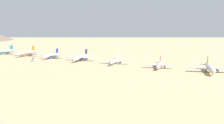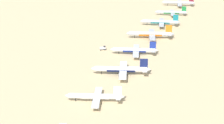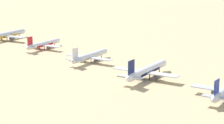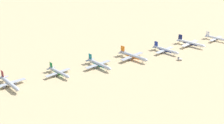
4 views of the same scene
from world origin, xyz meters
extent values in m
plane|color=tan|center=(0.00, 0.00, 0.00)|extent=(2495.44, 2495.44, 0.00)
cylinder|color=#B2B7C1|center=(-35.54, -206.20, 4.52)|extent=(38.84, 4.83, 4.09)
cone|color=#B2B7C1|center=(-14.44, -205.80, 4.52)|extent=(3.52, 4.07, 4.01)
cone|color=#B2B7C1|center=(-56.43, -206.59, 4.52)|extent=(3.08, 3.74, 3.68)
cube|color=#A4A8B2|center=(-53.20, -206.53, 4.93)|extent=(3.69, 12.99, 0.39)
cube|color=#A4A8B2|center=(-37.15, -206.23, 3.81)|extent=(6.08, 36.71, 0.48)
cylinder|color=#4C4C54|center=(-36.42, -199.75, 2.33)|extent=(4.57, 2.56, 2.48)
cylinder|color=#4C4C54|center=(-36.17, -212.67, 2.33)|extent=(4.57, 2.56, 2.48)
cylinder|color=black|center=(-20.81, -205.92, 2.06)|extent=(0.47, 0.47, 4.11)
cylinder|color=black|center=(-38.28, -203.45, 2.06)|extent=(0.47, 0.47, 4.11)
cylinder|color=black|center=(-38.18, -209.05, 2.06)|extent=(0.47, 0.47, 4.11)
cylinder|color=#B2B7C1|center=(-27.43, -151.19, 4.05)|extent=(34.91, 6.43, 3.67)
cone|color=#B2B7C1|center=(-8.58, -149.68, 4.05)|extent=(3.36, 3.83, 3.59)
cone|color=#B2B7C1|center=(-46.09, -152.69, 4.05)|extent=(2.96, 3.50, 3.30)
cube|color=#197A38|center=(-42.63, -152.41, 8.35)|extent=(5.32, 0.76, 6.75)
cube|color=#A4A8B2|center=(-43.20, -152.46, 4.42)|extent=(4.00, 11.79, 0.35)
cube|color=#A4A8B2|center=(-28.87, -151.31, 3.41)|extent=(7.43, 33.08, 0.43)
cylinder|color=#4C4C54|center=(-28.57, -145.48, 2.08)|extent=(4.22, 2.54, 2.22)
cylinder|color=#4C4C54|center=(-27.64, -157.02, 2.08)|extent=(4.22, 2.54, 2.22)
cylinder|color=black|center=(-14.27, -150.14, 1.84)|extent=(0.42, 0.42, 3.69)
cylinder|color=black|center=(-30.04, -148.88, 1.84)|extent=(0.42, 0.42, 3.69)
cylinder|color=black|center=(-29.63, -153.89, 1.84)|extent=(0.42, 0.42, 3.69)
cylinder|color=#197A38|center=(-27.43, -151.19, 3.78)|extent=(19.34, 5.19, 3.67)
cylinder|color=#B2B7C1|center=(-16.16, -101.80, 4.53)|extent=(38.95, 5.39, 4.10)
cone|color=#B2B7C1|center=(4.97, -101.10, 4.53)|extent=(3.58, 4.13, 4.02)
cone|color=#B2B7C1|center=(-37.08, -102.50, 4.53)|extent=(3.14, 3.79, 3.69)
cube|color=#14727F|center=(-33.20, -102.37, 9.33)|extent=(5.94, 0.58, 7.55)
cube|color=#A4A8B2|center=(-33.84, -102.39, 4.94)|extent=(3.88, 13.05, 0.39)
cube|color=#A4A8B2|center=(-17.78, -101.86, 3.81)|extent=(6.61, 36.83, 0.49)
cylinder|color=#4C4C54|center=(-17.13, -95.36, 2.33)|extent=(4.61, 2.63, 2.48)
cylinder|color=#4C4C54|center=(-16.70, -108.30, 2.33)|extent=(4.61, 2.63, 2.48)
cylinder|color=black|center=(-1.42, -101.31, 2.06)|extent=(0.47, 0.47, 4.12)
cylinder|color=black|center=(-18.95, -99.09, 2.06)|extent=(0.47, 0.47, 4.12)
cylinder|color=black|center=(-18.76, -104.69, 2.06)|extent=(0.47, 0.47, 4.12)
cylinder|color=#14727F|center=(-16.16, -101.80, 4.22)|extent=(21.48, 4.82, 4.11)
cylinder|color=#B2B7C1|center=(-8.70, -51.54, 4.91)|extent=(42.28, 8.59, 4.44)
cone|color=#B2B7C1|center=(14.08, -49.26, 4.91)|extent=(4.15, 4.70, 4.35)
cone|color=#B2B7C1|center=(-31.25, -53.79, 4.91)|extent=(3.65, 4.30, 3.99)
cube|color=orange|center=(-27.06, -53.37, 10.10)|extent=(6.43, 1.04, 8.18)
cube|color=#A4A8B2|center=(-27.76, -53.44, 5.35)|extent=(5.11, 14.32, 0.42)
cube|color=#A4A8B2|center=(-10.44, -51.71, 4.13)|extent=(9.75, 40.09, 0.53)
cylinder|color=#4C4C54|center=(-10.21, -44.64, 2.52)|extent=(5.15, 3.16, 2.69)
cylinder|color=#4C4C54|center=(-8.82, -58.59, 2.52)|extent=(5.15, 3.16, 2.69)
cylinder|color=black|center=(7.20, -49.95, 2.23)|extent=(0.51, 0.51, 4.46)
cylinder|color=black|center=(-11.91, -48.80, 2.23)|extent=(0.51, 0.51, 4.46)
cylinder|color=black|center=(-11.31, -54.85, 2.23)|extent=(0.51, 0.51, 4.46)
cylinder|color=orange|center=(-8.70, -51.54, 4.57)|extent=(23.45, 6.72, 4.45)
cylinder|color=silver|center=(1.94, -0.04, 4.37)|extent=(37.63, 7.04, 3.95)
cone|color=silver|center=(22.25, 1.65, 4.37)|extent=(3.64, 4.13, 3.87)
cone|color=silver|center=(-18.16, -1.71, 4.37)|extent=(3.20, 3.78, 3.56)
cube|color=navy|center=(-14.43, -1.40, 8.99)|extent=(5.73, 0.84, 7.28)
cube|color=#B6BBC5|center=(-15.05, -1.45, 4.76)|extent=(4.35, 12.71, 0.37)
cube|color=#B6BBC5|center=(0.39, -0.17, 3.68)|extent=(8.11, 35.66, 0.47)
cylinder|color=#4C4C54|center=(0.70, 6.12, 2.25)|extent=(4.55, 2.75, 2.39)
cylinder|color=#4C4C54|center=(1.74, -6.32, 2.25)|extent=(4.55, 2.75, 2.39)
cylinder|color=black|center=(16.12, 1.14, 1.99)|extent=(0.46, 0.46, 3.97)
cylinder|color=black|center=(-0.87, 2.44, 1.99)|extent=(0.46, 0.46, 3.97)
cylinder|color=black|center=(-0.42, -2.95, 1.99)|extent=(0.46, 0.46, 3.97)
cylinder|color=navy|center=(1.94, -0.04, 4.07)|extent=(20.84, 5.65, 3.96)
cylinder|color=white|center=(7.24, 49.60, 4.78)|extent=(41.22, 8.73, 4.33)
cone|color=white|center=(29.42, 52.01, 4.78)|extent=(4.08, 4.61, 4.24)
cone|color=white|center=(-14.72, 47.21, 4.78)|extent=(3.59, 4.22, 3.89)
cube|color=#141E51|center=(-10.64, 47.66, 9.85)|extent=(6.27, 1.07, 7.97)
cube|color=silver|center=(-11.32, 47.58, 5.21)|extent=(5.10, 13.98, 0.41)
cube|color=silver|center=(5.54, 49.42, 4.02)|extent=(9.84, 39.10, 0.51)
cylinder|color=#4C4C54|center=(5.71, 56.31, 2.46)|extent=(5.04, 3.12, 2.62)
cylinder|color=#4C4C54|center=(7.18, 42.72, 2.46)|extent=(5.04, 3.12, 2.62)
cylinder|color=black|center=(22.72, 51.28, 2.17)|extent=(0.50, 0.50, 4.35)
cylinder|color=black|center=(4.09, 52.24, 2.17)|extent=(0.50, 0.50, 4.35)
cylinder|color=black|center=(4.73, 46.35, 2.17)|extent=(0.50, 0.50, 4.35)
cylinder|color=#141E51|center=(7.24, 49.60, 4.46)|extent=(22.88, 6.74, 4.34)
cylinder|color=silver|center=(18.09, 100.83, 4.12)|extent=(35.53, 7.39, 3.73)
cone|color=silver|center=(37.22, 102.83, 4.12)|extent=(3.50, 3.96, 3.65)
cone|color=silver|center=(-0.85, 98.85, 4.12)|extent=(3.08, 3.62, 3.36)
cube|color=white|center=(2.66, 99.21, 8.49)|extent=(5.40, 0.90, 6.87)
cube|color=silver|center=(2.08, 99.15, 4.49)|extent=(4.35, 12.04, 0.35)
cube|color=silver|center=(16.62, 100.68, 3.47)|extent=(8.36, 33.70, 0.44)
cylinder|color=#4C4C54|center=(16.79, 106.62, 2.12)|extent=(4.33, 2.67, 2.26)
cylinder|color=#4C4C54|center=(18.02, 94.90, 2.12)|extent=(4.33, 2.67, 2.26)
cylinder|color=black|center=(31.44, 102.23, 1.87)|extent=(0.43, 0.43, 3.75)
cylinder|color=black|center=(15.38, 103.11, 1.87)|extent=(0.43, 0.43, 3.75)
cylinder|color=black|center=(15.91, 98.04, 1.87)|extent=(0.43, 0.43, 3.75)
cylinder|color=white|center=(18.09, 100.83, 3.84)|extent=(19.72, 5.74, 3.74)
cube|color=silver|center=(32.53, -7.78, 1.95)|extent=(5.66, 3.81, 1.70)
cube|color=#333338|center=(30.91, -8.31, 3.35)|extent=(2.36, 2.53, 1.10)
cylinder|color=black|center=(31.01, -9.49, 0.55)|extent=(1.15, 0.68, 1.10)
cylinder|color=black|center=(30.29, -7.30, 0.55)|extent=(1.15, 0.68, 1.10)
cylinder|color=black|center=(34.76, -8.25, 0.55)|extent=(1.15, 0.68, 1.10)
cylinder|color=black|center=(34.04, -6.07, 0.55)|extent=(1.15, 0.68, 1.10)
camera|label=1|loc=(302.58, 210.64, 45.33)|focal=41.77mm
camera|label=2|loc=(-33.96, 350.91, 124.78)|focal=66.11mm
camera|label=3|loc=(-188.62, -79.00, 63.51)|focal=69.99mm
camera|label=4|loc=(252.89, -308.29, 145.49)|focal=48.49mm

